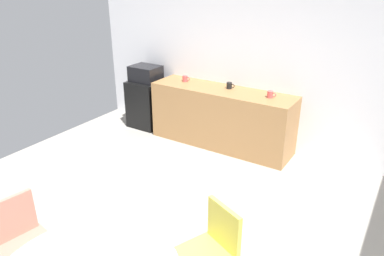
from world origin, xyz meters
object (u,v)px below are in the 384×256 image
chair_coral (20,234)px  mug_white (270,94)px  microwave (146,74)px  mug_green (185,79)px  mini_fridge (147,103)px  mug_red (229,86)px  chair_yellow (214,242)px

chair_coral → mug_white: (0.84, 3.35, 0.43)m
microwave → mug_green: (0.76, 0.05, 0.02)m
mini_fridge → chair_coral: chair_coral is taller
mini_fridge → microwave: size_ratio=1.67×
mini_fridge → microwave: bearing=0.0°
mini_fridge → mug_white: 2.26m
chair_coral → mug_red: size_ratio=6.43×
microwave → chair_yellow: size_ratio=0.58×
chair_yellow → microwave: bearing=137.2°
mini_fridge → mug_green: size_ratio=6.21×
microwave → chair_coral: 3.62m
mini_fridge → mug_green: bearing=3.6°
microwave → mug_green: size_ratio=3.72×
microwave → mug_white: microwave is taller
microwave → mini_fridge: bearing=0.0°
mug_green → mug_red: same height
chair_coral → mug_red: bearing=87.1°
microwave → chair_coral: bearing=-67.9°
mini_fridge → chair_coral: (1.35, -3.33, 0.12)m
chair_coral → microwave: bearing=112.1°
mug_green → mug_white: bearing=-1.3°
chair_yellow → mug_green: size_ratio=6.43×
chair_coral → mug_green: size_ratio=6.43×
chair_yellow → chair_coral: 1.61m
chair_coral → mini_fridge: bearing=112.1°
chair_yellow → mug_white: bearing=102.5°
chair_coral → mug_white: bearing=75.9°
mini_fridge → mug_red: bearing=3.3°
chair_coral → mug_white: 3.48m
mini_fridge → mug_red: (1.52, 0.09, 0.55)m
mini_fridge → mug_white: size_ratio=6.21×
chair_coral → mug_green: bearing=99.9°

